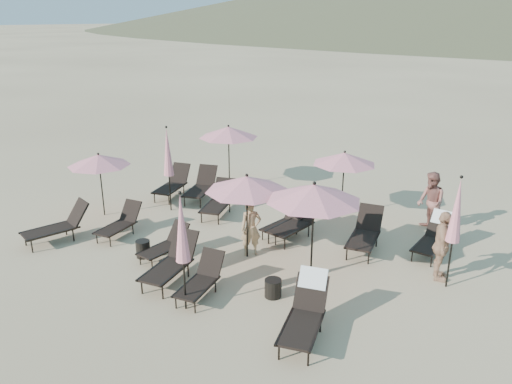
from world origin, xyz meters
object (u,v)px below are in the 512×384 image
Objects in this scene: lounger_2 at (166,244)px; umbrella_open_2 at (314,193)px; beachgoer_b at (431,202)px; lounger_3 at (172,262)px; lounger_9 at (295,221)px; umbrella_closed_0 at (182,229)px; side_table_1 at (273,288)px; umbrella_open_3 at (229,132)px; beachgoer_a at (251,228)px; lounger_5 at (306,310)px; lounger_12 at (285,221)px; lounger_4 at (201,279)px; umbrella_open_0 at (99,160)px; umbrella_open_4 at (344,158)px; umbrella_closed_1 at (457,211)px; umbrella_open_1 at (247,184)px; lounger_11 at (434,236)px; umbrella_closed_2 at (168,153)px; lounger_0 at (58,225)px; lounger_6 at (173,183)px; beachgoer_c at (442,246)px; side_table_0 at (143,249)px; lounger_1 at (120,222)px; lounger_10 at (365,233)px; lounger_8 at (219,200)px; lounger_7 at (201,186)px.

umbrella_open_2 is at bearing 23.40° from lounger_2.
lounger_3 is at bearing -73.83° from beachgoer_b.
umbrella_closed_0 is (-0.06, -4.65, 1.42)m from lounger_9.
lounger_2 is 3.41m from side_table_1.
beachgoer_a is (4.03, -4.30, -1.32)m from umbrella_open_3.
lounger_5 is 3.78m from beachgoer_a.
beachgoer_b reaches higher than lounger_2.
lounger_4 is at bearing -79.90° from lounger_12.
umbrella_open_0 is 4.92m from umbrella_open_3.
umbrella_open_4 is 0.78× the size of umbrella_closed_1.
umbrella_open_1 is at bearing -163.94° from umbrella_closed_1.
lounger_11 is 8.41m from umbrella_closed_2.
lounger_3 is 7.81m from beachgoer_b.
side_table_1 is at bearing 23.13° from lounger_0.
umbrella_open_3 is 1.09× the size of umbrella_open_4.
umbrella_closed_2 reaches higher than beachgoer_a.
lounger_5 reaches higher than lounger_6.
beachgoer_a is at bearing 125.87° from lounger_5.
beachgoer_c is at bearing 10.58° from umbrella_open_0.
lounger_11 is (4.81, 5.11, 0.01)m from lounger_3.
umbrella_closed_2 reaches higher than lounger_9.
lounger_12 is 4.15m from side_table_0.
beachgoer_c is at bearing 47.10° from umbrella_closed_0.
lounger_1 is 6.93m from lounger_5.
umbrella_open_0 is at bearing -117.88° from lounger_6.
lounger_3 is 1.05× the size of beachgoer_b.
lounger_10 is at bearing 81.47° from lounger_5.
lounger_11 is (3.75, 5.25, 0.08)m from lounger_4.
beachgoer_c reaches higher than lounger_12.
lounger_8 reaches higher than lounger_4.
umbrella_closed_0 is (4.38, -7.30, -0.17)m from umbrella_open_3.
lounger_9 is (4.36, -0.93, 0.00)m from lounger_7.
lounger_0 reaches higher than lounger_4.
lounger_11 is at bearing -17.00° from lounger_7.
umbrella_open_3 is 9.37m from umbrella_closed_1.
lounger_11 is (6.55, 1.10, 0.02)m from lounger_8.
umbrella_open_4 is (0.80, 4.13, -0.15)m from umbrella_open_1.
lounger_6 is (0.04, 4.63, -0.01)m from lounger_0.
lounger_0 is at bearing -155.95° from umbrella_open_1.
lounger_8 is at bearing 69.39° from beachgoer_c.
lounger_10 is at bearing 43.63° from lounger_2.
lounger_2 is 0.53× the size of umbrella_closed_2.
umbrella_open_4 reaches higher than beachgoer_a.
umbrella_open_0 reaches higher than lounger_6.
beachgoer_c is (3.76, -2.46, -1.03)m from umbrella_open_4.
side_table_0 is at bearing 171.21° from beachgoer_a.
lounger_0 is 8.65m from lounger_10.
lounger_6 is (-4.19, 4.46, -0.01)m from lounger_3.
lounger_7 reaches higher than lounger_1.
lounger_8 is at bearing -175.87° from lounger_12.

